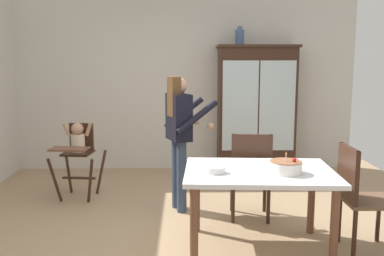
{
  "coord_description": "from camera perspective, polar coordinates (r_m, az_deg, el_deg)",
  "views": [
    {
      "loc": [
        -0.01,
        -4.06,
        1.7
      ],
      "look_at": [
        0.09,
        0.7,
        0.95
      ],
      "focal_mm": 39.81,
      "sensor_mm": 36.0,
      "label": 1
    }
  ],
  "objects": [
    {
      "name": "ground_plane",
      "position": [
        4.4,
        -1.03,
        -13.77
      ],
      "size": [
        6.24,
        6.24,
        0.0
      ],
      "primitive_type": "plane",
      "color": "tan"
    },
    {
      "name": "wall_back",
      "position": [
        6.7,
        -1.12,
        5.95
      ],
      "size": [
        5.32,
        0.06,
        2.7
      ],
      "primitive_type": "cube",
      "color": "beige",
      "rests_on": "ground_plane"
    },
    {
      "name": "china_cabinet",
      "position": [
        6.56,
        8.59,
        2.51
      ],
      "size": [
        1.21,
        0.48,
        1.94
      ],
      "color": "#382116",
      "rests_on": "ground_plane"
    },
    {
      "name": "ceramic_vase",
      "position": [
        6.49,
        6.4,
        12.06
      ],
      "size": [
        0.13,
        0.13,
        0.27
      ],
      "color": "#3D567F",
      "rests_on": "china_cabinet"
    },
    {
      "name": "high_chair_with_toddler",
      "position": [
        5.46,
        -15.06,
        -2.4
      ],
      "size": [
        0.63,
        0.73,
        0.95
      ],
      "rotation": [
        0.0,
        0.0,
        -0.11
      ],
      "color": "#382116",
      "rests_on": "ground_plane"
    },
    {
      "name": "adult_person",
      "position": [
        4.78,
        -1.69,
        0.15
      ],
      "size": [
        0.62,
        0.61,
        1.53
      ],
      "rotation": [
        0.0,
        0.0,
        1.93
      ],
      "color": "#33425B",
      "rests_on": "ground_plane"
    },
    {
      "name": "dining_table",
      "position": [
        3.88,
        8.97,
        -6.99
      ],
      "size": [
        1.37,
        1.02,
        0.74
      ],
      "color": "silver",
      "rests_on": "ground_plane"
    },
    {
      "name": "birthday_cake",
      "position": [
        3.78,
        12.45,
        -5.12
      ],
      "size": [
        0.28,
        0.28,
        0.19
      ],
      "color": "white",
      "rests_on": "dining_table"
    },
    {
      "name": "serving_bowl",
      "position": [
        3.72,
        3.11,
        -5.59
      ],
      "size": [
        0.18,
        0.18,
        0.05
      ],
      "primitive_type": "cylinder",
      "color": "silver",
      "rests_on": "dining_table"
    },
    {
      "name": "dining_chair_far_side",
      "position": [
        4.57,
        7.88,
        -5.64
      ],
      "size": [
        0.47,
        0.47,
        0.96
      ],
      "rotation": [
        0.0,
        0.0,
        3.06
      ],
      "color": "#382116",
      "rests_on": "ground_plane"
    },
    {
      "name": "dining_chair_right_end",
      "position": [
        4.1,
        21.34,
        -7.88
      ],
      "size": [
        0.45,
        0.45,
        0.96
      ],
      "rotation": [
        0.0,
        0.0,
        1.56
      ],
      "color": "#382116",
      "rests_on": "ground_plane"
    }
  ]
}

